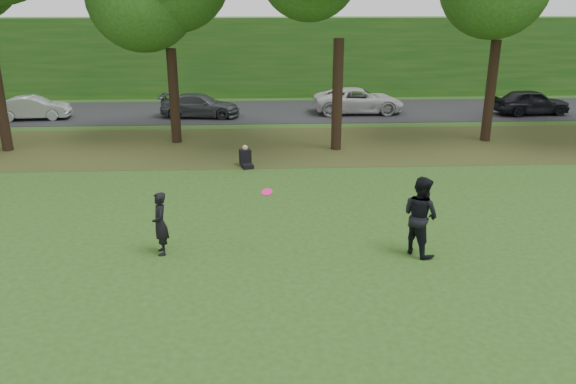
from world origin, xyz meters
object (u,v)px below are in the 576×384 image
at_px(player_right, 420,216).
at_px(seated_person, 246,158).
at_px(player_left, 160,224).
at_px(frisbee, 267,192).

relative_size(player_right, seated_person, 2.45).
bearing_deg(seated_person, player_left, -118.88).
distance_m(frisbee, seated_person, 7.97).
height_order(player_right, frisbee, player_right).
distance_m(player_left, frisbee, 2.80).
distance_m(player_right, frisbee, 3.86).
relative_size(player_right, frisbee, 5.41).
bearing_deg(seated_person, frisbee, -99.44).
relative_size(player_left, seated_person, 1.96).
relative_size(frisbee, seated_person, 0.45).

